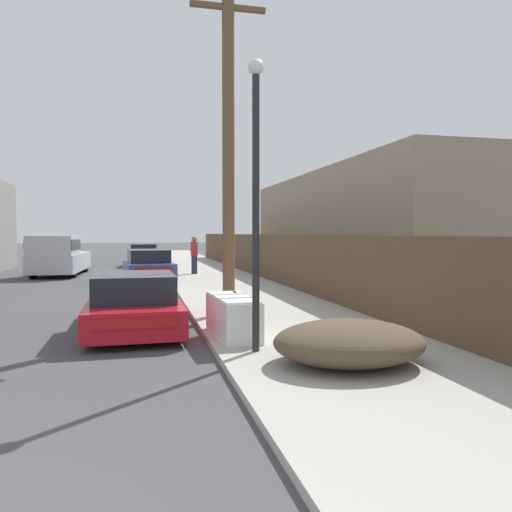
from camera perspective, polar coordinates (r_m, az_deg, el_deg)
sidewalk_curb at (r=26.35m, az=-5.94°, el=-1.74°), size 4.20×63.00×0.12m
discarded_fridge at (r=9.44m, az=-2.68°, el=-6.89°), size 0.78×1.88×0.78m
parked_sports_car_red at (r=10.87m, az=-13.74°, el=-5.37°), size 1.91×4.30×1.22m
car_parked_mid at (r=21.92m, az=-12.23°, el=-1.15°), size 2.23×4.43×1.36m
car_parked_far at (r=32.30m, az=-12.56°, el=0.05°), size 2.08×4.34×1.38m
pickup_truck at (r=25.79m, az=-21.67°, el=0.01°), size 2.32×5.67×1.94m
utility_pole at (r=12.20m, az=-3.18°, el=13.06°), size 1.80×0.29×8.06m
street_lamp at (r=8.14m, az=-0.02°, el=8.29°), size 0.26×0.26×4.72m
brush_pile at (r=7.61m, az=10.57°, el=-9.67°), size 2.27×1.92×0.64m
wooden_fence at (r=21.65m, az=0.88°, el=-0.01°), size 0.08×38.24×1.89m
building_right_house at (r=24.52m, az=12.54°, el=3.43°), size 6.00×18.46×4.86m
pedestrian at (r=23.97m, az=-7.07°, el=0.18°), size 0.34×0.34×1.79m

